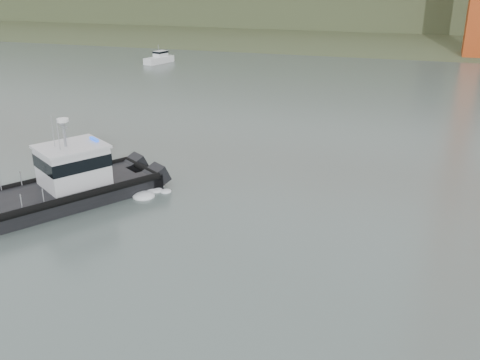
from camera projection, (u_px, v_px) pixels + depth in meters
The scene contains 3 objects.
ground at pixel (202, 270), 26.15m from camera, with size 400.00×400.00×0.00m, color #46534E.
patrol_boat at pixel (69, 180), 33.55m from camera, with size 9.70×11.87×5.55m.
motorboat at pixel (159, 58), 83.91m from camera, with size 3.20×5.56×2.90m.
Camera 1 is at (8.60, -21.09, 13.71)m, focal length 40.00 mm.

